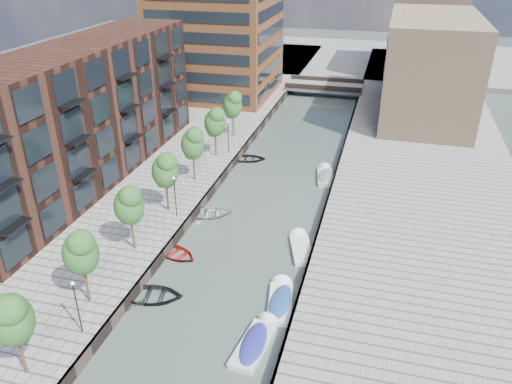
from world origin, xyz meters
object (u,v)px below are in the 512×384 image
at_px(tree_0, 11,317).
at_px(tree_2, 129,204).
at_px(tree_6, 233,104).
at_px(motorboat_3, 280,300).
at_px(tree_1, 80,251).
at_px(sloop_4, 248,160).
at_px(motorboat_4, 325,176).
at_px(sloop_1, 152,298).
at_px(motorboat_0, 256,341).
at_px(sloop_3, 210,216).
at_px(motorboat_2, 301,247).
at_px(sloop_2, 175,255).
at_px(tree_4, 193,142).
at_px(car, 391,118).
at_px(tree_5, 215,121).
at_px(tree_3, 165,169).
at_px(bridge, 325,86).

xyz_separation_m(tree_0, tree_2, (0.00, 14.00, 0.00)).
bearing_deg(tree_6, motorboat_3, -66.45).
xyz_separation_m(tree_1, motorboat_3, (13.25, 4.59, -5.11)).
height_order(sloop_4, motorboat_4, motorboat_4).
bearing_deg(sloop_1, motorboat_0, -116.45).
distance_m(tree_0, tree_1, 7.00).
distance_m(tree_2, sloop_3, 10.70).
xyz_separation_m(sloop_3, motorboat_2, (9.72, -3.32, 0.09)).
bearing_deg(sloop_3, sloop_1, 155.35).
distance_m(sloop_2, sloop_3, 7.27).
bearing_deg(tree_4, sloop_4, 68.09).
relative_size(tree_1, tree_4, 1.00).
bearing_deg(sloop_1, sloop_2, -5.37).
xyz_separation_m(motorboat_4, car, (6.77, 18.73, 1.39)).
bearing_deg(tree_5, car, 41.84).
bearing_deg(tree_2, sloop_3, 66.83).
distance_m(tree_6, sloop_3, 20.50).
distance_m(tree_3, motorboat_4, 19.57).
bearing_deg(motorboat_3, bridge, 94.82).
distance_m(tree_0, tree_4, 28.00).
relative_size(tree_1, motorboat_2, 1.17).
height_order(tree_5, motorboat_0, tree_5).
height_order(tree_4, tree_5, same).
height_order(sloop_1, sloop_3, sloop_1).
xyz_separation_m(tree_2, sloop_3, (3.65, 8.54, -5.31)).
height_order(tree_0, sloop_4, tree_0).
xyz_separation_m(sloop_3, motorboat_0, (8.96, -15.60, 0.21)).
xyz_separation_m(tree_3, tree_6, (0.00, 21.00, 0.00)).
bearing_deg(tree_3, tree_5, 90.00).
bearing_deg(tree_3, bridge, 79.75).
height_order(sloop_1, motorboat_4, motorboat_4).
height_order(tree_5, sloop_3, tree_5).
distance_m(tree_6, sloop_4, 8.26).
bearing_deg(car, tree_2, -130.91).
xyz_separation_m(bridge, tree_3, (-8.50, -47.00, 3.92)).
height_order(tree_0, tree_2, same).
bearing_deg(tree_1, sloop_4, 83.26).
distance_m(motorboat_0, motorboat_3, 4.69).
height_order(tree_4, motorboat_4, tree_4).
relative_size(tree_6, sloop_2, 1.40).
height_order(tree_3, sloop_2, tree_3).
bearing_deg(motorboat_3, tree_0, -138.84).
bearing_deg(tree_4, tree_1, -90.00).
bearing_deg(sloop_2, motorboat_0, -111.44).
distance_m(tree_3, tree_6, 21.00).
bearing_deg(tree_0, sloop_4, 84.54).
bearing_deg(motorboat_3, motorboat_4, 89.66).
distance_m(tree_5, tree_6, 7.00).
distance_m(sloop_4, motorboat_3, 26.96).
xyz_separation_m(tree_5, motorboat_3, (13.25, -23.41, -5.11)).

